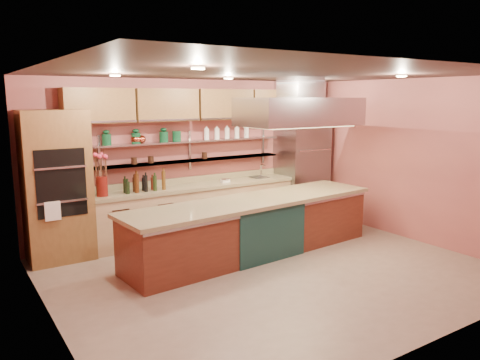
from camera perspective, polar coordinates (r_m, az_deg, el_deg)
floor at (r=6.92m, az=3.99°, el=-11.04°), size 6.00×5.00×0.02m
ceiling at (r=6.47m, az=4.29°, el=12.87°), size 6.00×5.00×0.02m
wall_back at (r=8.65m, az=-5.93°, el=2.83°), size 6.00×0.04×2.80m
wall_front at (r=4.84m, az=22.33°, el=-3.56°), size 6.00×0.04×2.80m
wall_left at (r=5.33m, az=-22.52°, el=-2.38°), size 0.04×5.00×2.80m
wall_right at (r=8.69m, az=20.12°, el=2.29°), size 0.04×5.00×2.80m
oven_stack at (r=7.58m, az=-21.43°, el=-0.74°), size 0.95×0.64×2.30m
refrigerator at (r=9.71m, az=7.53°, el=1.49°), size 0.95×0.72×2.10m
back_counter at (r=8.54m, az=-5.19°, el=-3.64°), size 3.84×0.64×0.93m
wall_shelf_lower at (r=8.52m, az=-5.82°, el=2.38°), size 3.60×0.26×0.03m
wall_shelf_upper at (r=8.48m, az=-5.86°, el=4.72°), size 3.60×0.26×0.03m
upper_cabinets at (r=8.43m, az=-5.48°, el=9.12°), size 4.60×0.36×0.55m
range_hood at (r=7.75m, az=7.30°, el=8.27°), size 2.00×1.00×0.45m
ceiling_downlights at (r=6.63m, az=3.22°, el=12.55°), size 4.00×2.80×0.02m
island at (r=7.48m, az=1.70°, el=-5.71°), size 4.35×1.26×0.89m
flower_vase at (r=7.72m, az=-16.48°, el=-0.73°), size 0.24×0.24×0.32m
oil_bottle_cluster at (r=7.96m, az=-11.53°, el=-0.49°), size 0.79×0.46×0.24m
kitchen_scale at (r=8.66m, az=-1.81°, el=0.02°), size 0.17×0.15×0.08m
bar_faucet at (r=9.21m, az=2.57°, el=1.12°), size 0.04×0.04×0.24m
copper_kettle at (r=8.08m, az=-12.00°, el=4.89°), size 0.21×0.21×0.14m
green_canister at (r=8.34m, az=-7.72°, el=5.32°), size 0.19×0.19×0.18m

